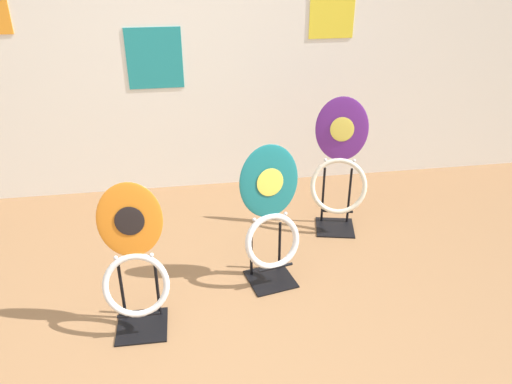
# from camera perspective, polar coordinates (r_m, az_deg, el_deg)

# --- Properties ---
(ground_plane) EXTENTS (14.00, 14.00, 0.00)m
(ground_plane) POSITION_cam_1_polar(r_m,az_deg,el_deg) (2.67, -5.07, -20.52)
(ground_plane) COLOR #8E6642
(wall_back) EXTENTS (8.00, 0.07, 2.60)m
(wall_back) POSITION_cam_1_polar(r_m,az_deg,el_deg) (4.09, -8.50, 17.50)
(wall_back) COLOR silver
(wall_back) RESTS_ON ground_plane
(toilet_seat_display_teal_sax) EXTENTS (0.39, 0.33, 0.91)m
(toilet_seat_display_teal_sax) POSITION_cam_1_polar(r_m,az_deg,el_deg) (3.02, 1.70, -3.14)
(toilet_seat_display_teal_sax) COLOR black
(toilet_seat_display_teal_sax) RESTS_ON ground_plane
(toilet_seat_display_purple_note) EXTENTS (0.44, 0.34, 0.99)m
(toilet_seat_display_purple_note) POSITION_cam_1_polar(r_m,az_deg,el_deg) (3.63, 9.51, 2.58)
(toilet_seat_display_purple_note) COLOR black
(toilet_seat_display_purple_note) RESTS_ON ground_plane
(toilet_seat_display_orange_sun) EXTENTS (0.36, 0.29, 0.87)m
(toilet_seat_display_orange_sun) POSITION_cam_1_polar(r_m,az_deg,el_deg) (2.75, -13.69, -8.39)
(toilet_seat_display_orange_sun) COLOR black
(toilet_seat_display_orange_sun) RESTS_ON ground_plane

